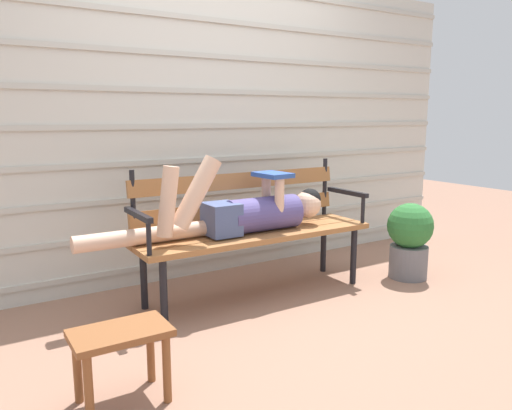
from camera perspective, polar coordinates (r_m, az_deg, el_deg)
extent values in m
plane|color=#936B56|center=(3.26, 1.87, -11.39)|extent=(12.00, 12.00, 0.00)
cube|color=beige|center=(3.77, -5.31, 9.13)|extent=(4.80, 0.06, 2.26)
cube|color=#B7B7AD|center=(3.89, -4.83, -5.85)|extent=(4.80, 0.02, 0.04)
cube|color=#B7B7AD|center=(3.83, -4.89, -2.24)|extent=(4.80, 0.02, 0.04)
cube|color=#B7B7AD|center=(3.78, -4.94, 1.49)|extent=(4.80, 0.02, 0.04)
cube|color=#B7B7AD|center=(3.75, -5.00, 5.28)|extent=(4.80, 0.02, 0.04)
cube|color=#B7B7AD|center=(3.74, -5.06, 9.13)|extent=(4.80, 0.02, 0.04)
cube|color=#B7B7AD|center=(3.74, -5.13, 12.98)|extent=(4.80, 0.02, 0.04)
cube|color=#B7B7AD|center=(3.76, -5.19, 16.81)|extent=(4.80, 0.02, 0.04)
cube|color=#B7B7AD|center=(3.80, -5.26, 20.58)|extent=(4.80, 0.02, 0.04)
cube|color=#9E6638|center=(3.17, 1.39, -3.92)|extent=(1.65, 0.14, 0.04)
cube|color=#9E6638|center=(3.29, 0.00, -3.39)|extent=(1.65, 0.14, 0.04)
cube|color=#9E6638|center=(3.41, -1.29, -2.90)|extent=(1.65, 0.14, 0.04)
cube|color=#9E6638|center=(3.44, -1.86, -0.46)|extent=(1.58, 0.05, 0.11)
cube|color=#9E6638|center=(3.41, -1.88, 2.83)|extent=(1.58, 0.05, 0.11)
cylinder|color=black|center=(3.12, -14.03, -0.02)|extent=(0.03, 0.03, 0.44)
cylinder|color=black|center=(3.85, 7.95, 2.11)|extent=(0.03, 0.03, 0.44)
cylinder|color=black|center=(2.90, -10.63, -10.08)|extent=(0.04, 0.04, 0.41)
cylinder|color=black|center=(3.65, 11.22, -5.83)|extent=(0.04, 0.04, 0.41)
cylinder|color=black|center=(3.20, -12.86, -8.19)|extent=(0.04, 0.04, 0.41)
cylinder|color=black|center=(3.89, 7.81, -4.70)|extent=(0.04, 0.04, 0.41)
cube|color=black|center=(2.91, -13.49, -1.10)|extent=(0.04, 0.41, 0.03)
cylinder|color=black|center=(2.78, -12.29, -3.72)|extent=(0.03, 0.03, 0.20)
cube|color=black|center=(3.72, 10.51, 1.46)|extent=(0.04, 0.41, 0.03)
cylinder|color=black|center=(3.62, 12.26, -0.46)|extent=(0.03, 0.03, 0.20)
cylinder|color=#514784|center=(3.29, 0.83, -1.04)|extent=(0.51, 0.23, 0.23)
cube|color=#475684|center=(3.14, -4.01, -1.63)|extent=(0.20, 0.22, 0.21)
sphere|color=beige|center=(3.50, 5.99, 0.08)|extent=(0.19, 0.19, 0.19)
sphere|color=black|center=(3.50, 6.26, 0.65)|extent=(0.16, 0.16, 0.16)
cylinder|color=beige|center=(2.96, -6.91, 1.41)|extent=(0.33, 0.11, 0.44)
cylinder|color=beige|center=(2.90, -10.16, 0.39)|extent=(0.15, 0.09, 0.42)
cylinder|color=beige|center=(3.01, -12.85, -3.51)|extent=(0.82, 0.10, 0.10)
cylinder|color=beige|center=(3.24, 2.72, 0.97)|extent=(0.06, 0.06, 0.24)
cylinder|color=beige|center=(3.38, 1.19, 1.35)|extent=(0.06, 0.06, 0.24)
cube|color=#284C9E|center=(3.29, 1.95, 3.52)|extent=(0.20, 0.27, 0.03)
cube|color=brown|center=(2.20, -15.44, -14.07)|extent=(0.40, 0.25, 0.03)
cylinder|color=brown|center=(2.15, -18.78, -19.73)|extent=(0.04, 0.04, 0.30)
cylinder|color=brown|center=(2.23, -10.28, -18.19)|extent=(0.04, 0.04, 0.30)
cylinder|color=brown|center=(2.32, -19.96, -17.44)|extent=(0.04, 0.04, 0.30)
cylinder|color=brown|center=(2.39, -12.10, -16.13)|extent=(0.04, 0.04, 0.30)
cylinder|color=slate|center=(3.90, 17.20, -6.28)|extent=(0.28, 0.28, 0.24)
sphere|color=#2D7033|center=(3.84, 17.42, -2.30)|extent=(0.34, 0.34, 0.34)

